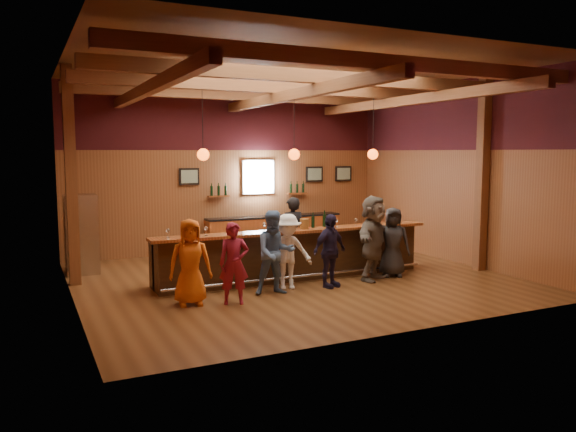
{
  "coord_description": "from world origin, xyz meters",
  "views": [
    {
      "loc": [
        -5.27,
        -10.77,
        2.75
      ],
      "look_at": [
        0.0,
        0.3,
        1.35
      ],
      "focal_mm": 35.0,
      "sensor_mm": 36.0,
      "label": 1
    }
  ],
  "objects_px": {
    "customer_brown": "(374,238)",
    "customer_dark": "(393,242)",
    "customer_denim": "(275,253)",
    "customer_navy": "(330,251)",
    "bar_counter": "(292,254)",
    "bottle_a": "(313,222)",
    "stainless_fridge": "(81,234)",
    "customer_white": "(288,252)",
    "back_bar_cabinet": "(274,232)",
    "customer_orange": "(190,262)",
    "bartender": "(292,234)",
    "customer_redvest": "(234,263)",
    "ice_bucket": "(304,224)"
  },
  "relations": [
    {
      "from": "back_bar_cabinet",
      "to": "ice_bucket",
      "type": "relative_size",
      "value": 18.55
    },
    {
      "from": "customer_denim",
      "to": "customer_dark",
      "type": "bearing_deg",
      "value": 15.61
    },
    {
      "from": "customer_navy",
      "to": "customer_dark",
      "type": "relative_size",
      "value": 0.98
    },
    {
      "from": "stainless_fridge",
      "to": "customer_navy",
      "type": "bearing_deg",
      "value": -39.03
    },
    {
      "from": "back_bar_cabinet",
      "to": "customer_white",
      "type": "distance_m",
      "value": 4.79
    },
    {
      "from": "customer_orange",
      "to": "customer_navy",
      "type": "xyz_separation_m",
      "value": [
        2.92,
        0.07,
        -0.03
      ]
    },
    {
      "from": "back_bar_cabinet",
      "to": "customer_dark",
      "type": "xyz_separation_m",
      "value": [
        0.9,
        -4.41,
        0.29
      ]
    },
    {
      "from": "customer_navy",
      "to": "customer_orange",
      "type": "bearing_deg",
      "value": 163.63
    },
    {
      "from": "back_bar_cabinet",
      "to": "bartender",
      "type": "distance_m",
      "value": 2.95
    },
    {
      "from": "customer_white",
      "to": "bartender",
      "type": "relative_size",
      "value": 0.89
    },
    {
      "from": "stainless_fridge",
      "to": "customer_denim",
      "type": "height_order",
      "value": "stainless_fridge"
    },
    {
      "from": "bartender",
      "to": "customer_white",
      "type": "bearing_deg",
      "value": 66.43
    },
    {
      "from": "customer_redvest",
      "to": "customer_navy",
      "type": "bearing_deg",
      "value": 26.71
    },
    {
      "from": "customer_redvest",
      "to": "bottle_a",
      "type": "height_order",
      "value": "customer_redvest"
    },
    {
      "from": "customer_navy",
      "to": "customer_brown",
      "type": "distance_m",
      "value": 1.2
    },
    {
      "from": "customer_orange",
      "to": "bottle_a",
      "type": "height_order",
      "value": "customer_orange"
    },
    {
      "from": "customer_orange",
      "to": "bartender",
      "type": "xyz_separation_m",
      "value": [
        2.99,
        1.97,
        0.07
      ]
    },
    {
      "from": "bar_counter",
      "to": "customer_denim",
      "type": "distance_m",
      "value": 1.52
    },
    {
      "from": "customer_brown",
      "to": "ice_bucket",
      "type": "height_order",
      "value": "customer_brown"
    },
    {
      "from": "back_bar_cabinet",
      "to": "customer_redvest",
      "type": "distance_m",
      "value": 5.92
    },
    {
      "from": "back_bar_cabinet",
      "to": "customer_brown",
      "type": "distance_m",
      "value": 4.57
    },
    {
      "from": "customer_white",
      "to": "customer_dark",
      "type": "relative_size",
      "value": 0.99
    },
    {
      "from": "customer_orange",
      "to": "customer_redvest",
      "type": "bearing_deg",
      "value": -12.88
    },
    {
      "from": "customer_dark",
      "to": "ice_bucket",
      "type": "height_order",
      "value": "customer_dark"
    },
    {
      "from": "customer_brown",
      "to": "customer_dark",
      "type": "relative_size",
      "value": 1.19
    },
    {
      "from": "customer_brown",
      "to": "customer_dark",
      "type": "distance_m",
      "value": 0.64
    },
    {
      "from": "bar_counter",
      "to": "customer_orange",
      "type": "bearing_deg",
      "value": -155.22
    },
    {
      "from": "bar_counter",
      "to": "customer_white",
      "type": "xyz_separation_m",
      "value": [
        -0.53,
        -0.9,
        0.24
      ]
    },
    {
      "from": "customer_denim",
      "to": "ice_bucket",
      "type": "height_order",
      "value": "customer_denim"
    },
    {
      "from": "customer_dark",
      "to": "stainless_fridge",
      "type": "bearing_deg",
      "value": 177.24
    },
    {
      "from": "customer_brown",
      "to": "bottle_a",
      "type": "distance_m",
      "value": 1.35
    },
    {
      "from": "bar_counter",
      "to": "customer_brown",
      "type": "xyz_separation_m",
      "value": [
        1.48,
        -0.97,
        0.39
      ]
    },
    {
      "from": "customer_navy",
      "to": "bartender",
      "type": "xyz_separation_m",
      "value": [
        0.07,
        1.9,
        0.1
      ]
    },
    {
      "from": "customer_dark",
      "to": "ice_bucket",
      "type": "distance_m",
      "value": 2.05
    },
    {
      "from": "stainless_fridge",
      "to": "customer_white",
      "type": "distance_m",
      "value": 4.91
    },
    {
      "from": "bar_counter",
      "to": "bottle_a",
      "type": "relative_size",
      "value": 18.83
    },
    {
      "from": "customer_denim",
      "to": "bar_counter",
      "type": "bearing_deg",
      "value": 61.04
    },
    {
      "from": "bar_counter",
      "to": "customer_brown",
      "type": "bearing_deg",
      "value": -33.25
    },
    {
      "from": "customer_brown",
      "to": "ice_bucket",
      "type": "relative_size",
      "value": 8.49
    },
    {
      "from": "customer_redvest",
      "to": "customer_brown",
      "type": "xyz_separation_m",
      "value": [
        3.36,
        0.52,
        0.17
      ]
    },
    {
      "from": "customer_denim",
      "to": "customer_navy",
      "type": "xyz_separation_m",
      "value": [
        1.23,
        0.04,
        -0.07
      ]
    },
    {
      "from": "ice_bucket",
      "to": "back_bar_cabinet",
      "type": "bearing_deg",
      "value": 75.19
    },
    {
      "from": "customer_orange",
      "to": "customer_denim",
      "type": "height_order",
      "value": "customer_denim"
    },
    {
      "from": "ice_bucket",
      "to": "bottle_a",
      "type": "xyz_separation_m",
      "value": [
        0.26,
        0.09,
        0.02
      ]
    },
    {
      "from": "back_bar_cabinet",
      "to": "bottle_a",
      "type": "bearing_deg",
      "value": -101.47
    },
    {
      "from": "customer_redvest",
      "to": "ice_bucket",
      "type": "distance_m",
      "value": 2.41
    },
    {
      "from": "customer_white",
      "to": "customer_brown",
      "type": "distance_m",
      "value": 2.02
    },
    {
      "from": "bar_counter",
      "to": "customer_brown",
      "type": "distance_m",
      "value": 1.82
    },
    {
      "from": "customer_denim",
      "to": "customer_dark",
      "type": "xyz_separation_m",
      "value": [
        3.01,
        0.34,
        -0.05
      ]
    },
    {
      "from": "bartender",
      "to": "bottle_a",
      "type": "height_order",
      "value": "bartender"
    }
  ]
}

